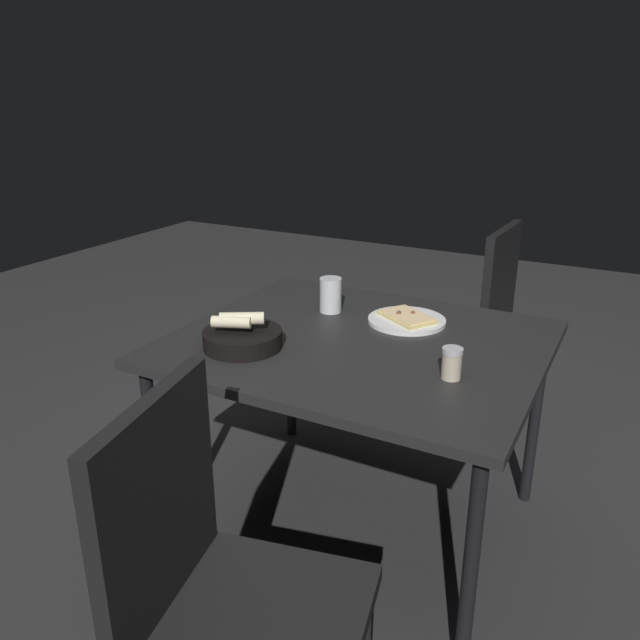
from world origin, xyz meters
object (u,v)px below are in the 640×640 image
(pepper_shaker, at_px, (452,365))
(chair_far, at_px, (215,582))
(pizza_plate, at_px, (407,319))
(beer_glass, at_px, (331,297))
(bread_basket, at_px, (242,337))
(chair_near, at_px, (471,316))
(dining_table, at_px, (358,355))

(pepper_shaker, bearing_deg, chair_far, -107.55)
(pizza_plate, bearing_deg, beer_glass, -175.76)
(bread_basket, distance_m, chair_far, 0.82)
(chair_near, bearing_deg, dining_table, -98.26)
(bread_basket, relative_size, beer_glass, 1.98)
(dining_table, height_order, chair_near, chair_near)
(pepper_shaker, bearing_deg, beer_glass, 148.27)
(chair_near, relative_size, chair_far, 1.00)
(bread_basket, distance_m, beer_glass, 0.43)
(pizza_plate, relative_size, bread_basket, 1.08)
(bread_basket, xyz_separation_m, chair_far, (0.39, -0.68, -0.22))
(pizza_plate, height_order, pepper_shaker, pepper_shaker)
(pepper_shaker, height_order, chair_far, chair_far)
(pizza_plate, relative_size, pepper_shaker, 2.94)
(pepper_shaker, xyz_separation_m, chair_far, (-0.24, -0.77, -0.23))
(pepper_shaker, xyz_separation_m, chair_near, (-0.21, 1.05, -0.23))
(pizza_plate, height_order, beer_glass, beer_glass)
(chair_near, bearing_deg, chair_far, -90.95)
(bread_basket, bearing_deg, pizza_plate, 50.22)
(pepper_shaker, relative_size, chair_near, 0.10)
(pizza_plate, relative_size, chair_near, 0.29)
(beer_glass, relative_size, chair_near, 0.13)
(pizza_plate, distance_m, pepper_shaker, 0.45)
(bread_basket, bearing_deg, chair_far, -60.21)
(dining_table, bearing_deg, pizza_plate, 69.35)
(dining_table, relative_size, beer_glass, 9.21)
(beer_glass, distance_m, pepper_shaker, 0.64)
(beer_glass, height_order, pepper_shaker, beer_glass)
(bread_basket, height_order, beer_glass, beer_glass)
(dining_table, distance_m, pepper_shaker, 0.39)
(dining_table, xyz_separation_m, pepper_shaker, (0.35, -0.14, 0.10))
(pizza_plate, xyz_separation_m, pepper_shaker, (0.26, -0.36, 0.03))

